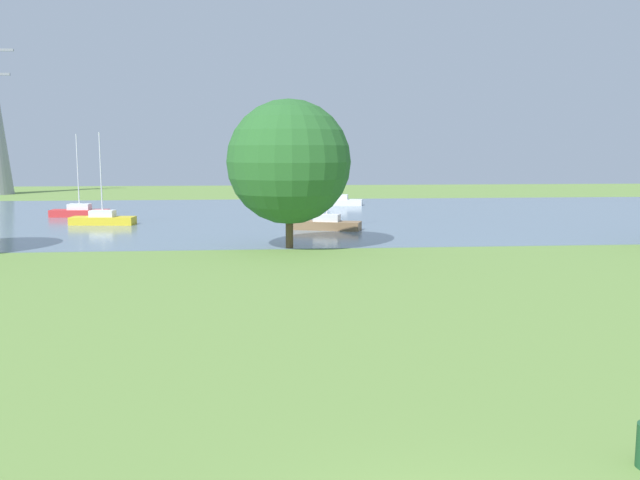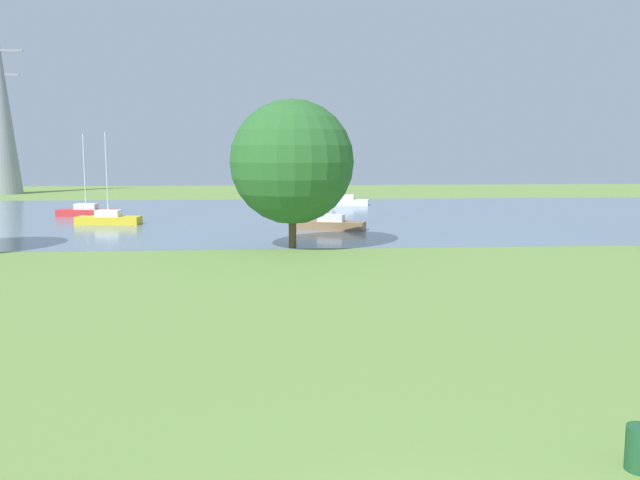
% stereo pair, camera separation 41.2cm
% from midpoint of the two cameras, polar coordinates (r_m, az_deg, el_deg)
% --- Properties ---
extents(ground_plane, '(160.00, 160.00, 0.00)m').
position_cam_midpoint_polar(ground_plane, '(31.06, -0.66, -2.89)').
color(ground_plane, olive).
extents(water_surface, '(140.00, 40.00, 0.02)m').
position_cam_midpoint_polar(water_surface, '(58.77, -2.84, 2.06)').
color(water_surface, slate).
rests_on(water_surface, ground).
extents(sailboat_yellow, '(4.94, 2.02, 6.97)m').
position_cam_midpoint_polar(sailboat_yellow, '(54.17, -18.04, 1.71)').
color(sailboat_yellow, yellow).
rests_on(sailboat_yellow, water_surface).
extents(sailboat_brown, '(5.03, 2.93, 7.85)m').
position_cam_midpoint_polar(sailboat_brown, '(48.20, 0.33, 1.41)').
color(sailboat_brown, brown).
rests_on(sailboat_brown, water_surface).
extents(sailboat_white, '(5.01, 2.50, 6.60)m').
position_cam_midpoint_polar(sailboat_white, '(69.88, 1.43, 3.31)').
color(sailboat_white, white).
rests_on(sailboat_white, water_surface).
extents(sailboat_red, '(4.90, 1.87, 6.99)m').
position_cam_midpoint_polar(sailboat_red, '(61.31, -19.77, 2.27)').
color(sailboat_red, red).
rests_on(sailboat_red, water_surface).
extents(tree_west_far, '(7.12, 7.12, 8.54)m').
position_cam_midpoint_polar(tree_west_far, '(38.89, -2.93, 6.58)').
color(tree_west_far, brown).
rests_on(tree_west_far, ground).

